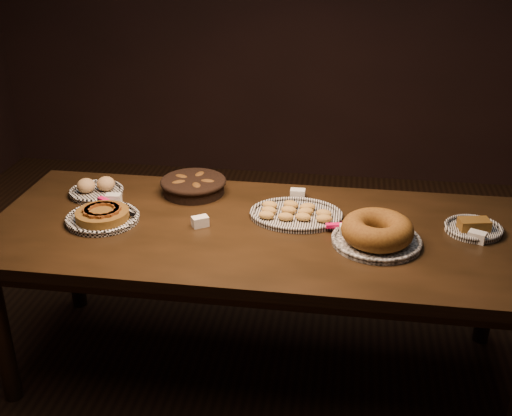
# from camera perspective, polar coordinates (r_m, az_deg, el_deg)

# --- Properties ---
(ground) EXTENTS (5.00, 5.00, 0.00)m
(ground) POSITION_cam_1_polar(r_m,az_deg,el_deg) (3.19, 0.49, -13.87)
(ground) COLOR black
(ground) RESTS_ON ground
(buffet_table) EXTENTS (2.40, 1.00, 0.75)m
(buffet_table) POSITION_cam_1_polar(r_m,az_deg,el_deg) (2.82, 0.54, -3.12)
(buffet_table) COLOR black
(buffet_table) RESTS_ON ground
(apple_tart_plate) EXTENTS (0.33, 0.34, 0.06)m
(apple_tart_plate) POSITION_cam_1_polar(r_m,az_deg,el_deg) (2.91, -13.48, -0.71)
(apple_tart_plate) COLOR white
(apple_tart_plate) RESTS_ON buffet_table
(madeleine_platter) EXTENTS (0.41, 0.34, 0.05)m
(madeleine_platter) POSITION_cam_1_polar(r_m,az_deg,el_deg) (2.87, 3.53, -0.51)
(madeleine_platter) COLOR black
(madeleine_platter) RESTS_ON buffet_table
(bundt_cake_plate) EXTENTS (0.40, 0.37, 0.12)m
(bundt_cake_plate) POSITION_cam_1_polar(r_m,az_deg,el_deg) (2.68, 10.69, -2.19)
(bundt_cake_plate) COLOR black
(bundt_cake_plate) RESTS_ON buffet_table
(croissant_basket) EXTENTS (0.32, 0.32, 0.08)m
(croissant_basket) POSITION_cam_1_polar(r_m,az_deg,el_deg) (3.12, -5.59, 2.09)
(croissant_basket) COLOR black
(croissant_basket) RESTS_ON buffet_table
(bread_roll_plate) EXTENTS (0.26, 0.26, 0.08)m
(bread_roll_plate) POSITION_cam_1_polar(r_m,az_deg,el_deg) (3.19, -14.02, 1.64)
(bread_roll_plate) COLOR white
(bread_roll_plate) RESTS_ON buffet_table
(loaf_plate) EXTENTS (0.25, 0.25, 0.06)m
(loaf_plate) POSITION_cam_1_polar(r_m,az_deg,el_deg) (2.90, 18.77, -1.67)
(loaf_plate) COLOR black
(loaf_plate) RESTS_ON buffet_table
(tent_cards) EXTENTS (1.70, 0.42, 0.04)m
(tent_cards) POSITION_cam_1_polar(r_m,az_deg,el_deg) (2.85, 2.39, -0.65)
(tent_cards) COLOR white
(tent_cards) RESTS_ON buffet_table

